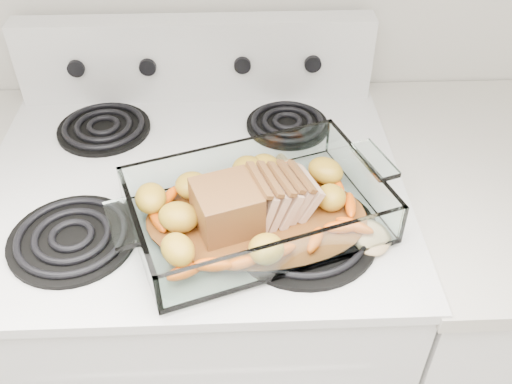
{
  "coord_description": "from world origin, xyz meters",
  "views": [
    {
      "loc": [
        0.09,
        0.82,
        1.61
      ],
      "look_at": [
        0.11,
        1.54,
        0.99
      ],
      "focal_mm": 40.0,
      "sensor_mm": 36.0,
      "label": 1
    }
  ],
  "objects_px": {
    "electric_range": "(207,323)",
    "baking_dish": "(256,212)",
    "counter_right": "(479,318)",
    "pork_roast": "(244,201)"
  },
  "relations": [
    {
      "from": "counter_right",
      "to": "electric_range",
      "type": "bearing_deg",
      "value": 179.9
    },
    {
      "from": "electric_range",
      "to": "baking_dish",
      "type": "bearing_deg",
      "value": -50.08
    },
    {
      "from": "electric_range",
      "to": "counter_right",
      "type": "bearing_deg",
      "value": -0.1
    },
    {
      "from": "counter_right",
      "to": "pork_roast",
      "type": "relative_size",
      "value": 4.56
    },
    {
      "from": "counter_right",
      "to": "baking_dish",
      "type": "xyz_separation_m",
      "value": [
        -0.55,
        -0.13,
        0.5
      ]
    },
    {
      "from": "counter_right",
      "to": "baking_dish",
      "type": "bearing_deg",
      "value": -166.25
    },
    {
      "from": "electric_range",
      "to": "counter_right",
      "type": "distance_m",
      "value": 0.67
    },
    {
      "from": "electric_range",
      "to": "baking_dish",
      "type": "height_order",
      "value": "electric_range"
    },
    {
      "from": "electric_range",
      "to": "pork_roast",
      "type": "xyz_separation_m",
      "value": [
        0.09,
        -0.14,
        0.51
      ]
    },
    {
      "from": "pork_roast",
      "to": "electric_range",
      "type": "bearing_deg",
      "value": 101.83
    }
  ]
}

